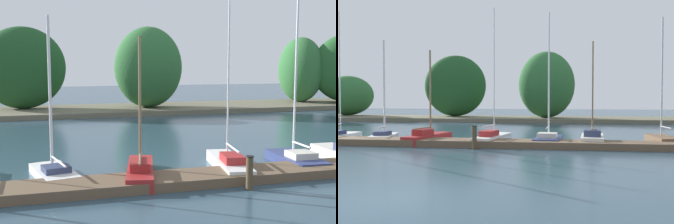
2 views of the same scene
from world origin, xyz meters
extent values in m
cube|color=brown|center=(0.00, 11.55, 0.17)|extent=(28.73, 1.80, 0.35)
cube|color=#66604C|center=(0.00, 35.37, 0.20)|extent=(67.55, 8.00, 0.40)
ellipsoid|color=#2D6633|center=(2.18, 34.82, 4.00)|extent=(6.10, 5.28, 7.20)
ellipsoid|color=#2D6633|center=(18.44, 35.80, 3.69)|extent=(4.24, 5.13, 6.58)
ellipsoid|color=#1E4C23|center=(-8.58, 36.56, 3.95)|extent=(7.31, 4.10, 7.11)
cube|color=white|center=(-6.62, 13.60, 0.18)|extent=(1.89, 3.20, 0.36)
cube|color=white|center=(-6.92, 14.91, 0.16)|extent=(0.84, 0.88, 0.30)
cube|color=#2D3856|center=(-6.54, 13.24, 0.47)|extent=(1.12, 1.08, 0.23)
cylinder|color=silver|center=(-6.67, 13.82, 3.24)|extent=(0.11, 0.11, 5.78)
cylinder|color=silver|center=(-6.47, 12.93, 0.82)|extent=(0.53, 1.99, 0.08)
cube|color=maroon|center=(-3.48, 12.65, 0.25)|extent=(1.83, 4.07, 0.50)
cube|color=maroon|center=(-3.07, 14.39, 0.22)|extent=(0.74, 1.08, 0.42)
cube|color=maroon|center=(-3.59, 12.17, 0.66)|extent=(0.97, 1.32, 0.32)
cylinder|color=#7F6647|center=(-3.41, 12.94, 2.93)|extent=(0.10, 0.10, 4.87)
cylinder|color=#7F6647|center=(-3.60, 12.14, 0.89)|extent=(0.50, 1.80, 0.09)
cube|color=white|center=(0.27, 12.90, 0.24)|extent=(1.70, 4.24, 0.47)
cube|color=white|center=(0.58, 14.73, 0.21)|extent=(0.73, 1.11, 0.40)
cube|color=maroon|center=(0.18, 12.39, 0.63)|extent=(0.96, 1.35, 0.31)
cylinder|color=silver|center=(0.32, 13.20, 4.10)|extent=(0.07, 0.07, 7.26)
cylinder|color=silver|center=(0.18, 12.36, 1.05)|extent=(0.40, 1.89, 0.08)
cube|color=navy|center=(3.44, 12.98, 0.21)|extent=(1.56, 3.37, 0.41)
cube|color=navy|center=(3.52, 14.47, 0.18)|extent=(0.80, 0.87, 0.35)
cube|color=beige|center=(3.41, 12.57, 0.54)|extent=(1.09, 1.05, 0.27)
cylinder|color=silver|center=(3.45, 13.23, 3.89)|extent=(0.09, 0.09, 6.97)
cylinder|color=silver|center=(3.42, 12.60, 0.97)|extent=(0.16, 1.42, 0.08)
cube|color=silver|center=(5.95, 14.59, 0.23)|extent=(0.70, 0.89, 0.44)
cylinder|color=#4C3D28|center=(-0.15, 10.24, 0.58)|extent=(0.24, 0.24, 1.16)
cylinder|color=black|center=(-0.15, 10.24, 1.18)|extent=(0.28, 0.28, 0.04)
camera|label=1|loc=(-6.89, -2.93, 4.36)|focal=46.10mm
camera|label=2|loc=(4.55, -9.93, 2.65)|focal=43.73mm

